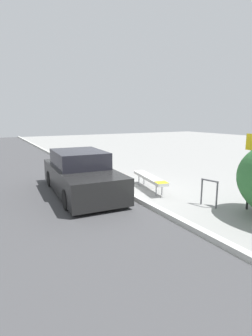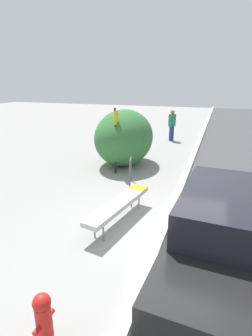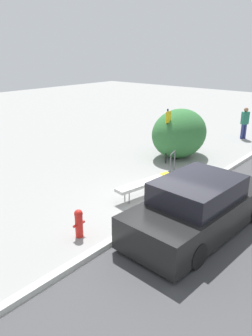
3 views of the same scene
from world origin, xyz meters
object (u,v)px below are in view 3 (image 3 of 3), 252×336
parked_car_near (200,207)px  pedestrian (245,122)px  bench (146,183)px  sign_post (167,131)px  fire_hydrant (79,222)px  bike_rack (173,160)px

parked_car_near → pedestrian: bearing=19.1°
bench → pedestrian: 9.23m
sign_post → fire_hydrant: 6.50m
pedestrian → bike_rack: bearing=27.7°
bike_rack → parked_car_near: bearing=-138.0°
fire_hydrant → bike_rack: bearing=7.8°
bike_rack → parked_car_near: 4.35m
pedestrian → parked_car_near: bearing=44.1°
parked_car_near → sign_post: bearing=46.4°
sign_post → parked_car_near: size_ratio=0.48×
bike_rack → sign_post: bearing=47.2°
sign_post → parked_car_near: 5.45m
fire_hydrant → parked_car_near: bearing=-43.3°
bench → fire_hydrant: fire_hydrant is taller
pedestrian → parked_car_near: (-10.04, -2.82, -0.22)m
bench → fire_hydrant: 3.13m
bench → bike_rack: size_ratio=2.83×
sign_post → fire_hydrant: bearing=-166.1°
pedestrian → parked_car_near: size_ratio=0.35×
sign_post → pedestrian: size_ratio=1.37×
fire_hydrant → parked_car_near: (2.28, -2.15, 0.26)m
bench → sign_post: 3.51m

